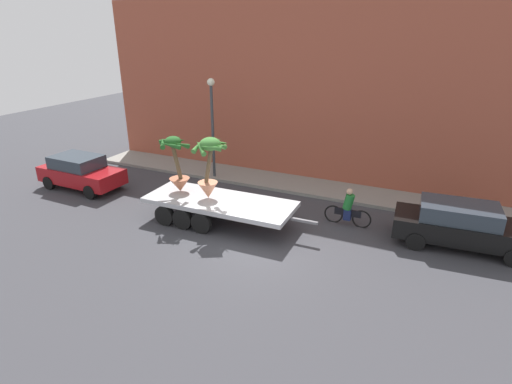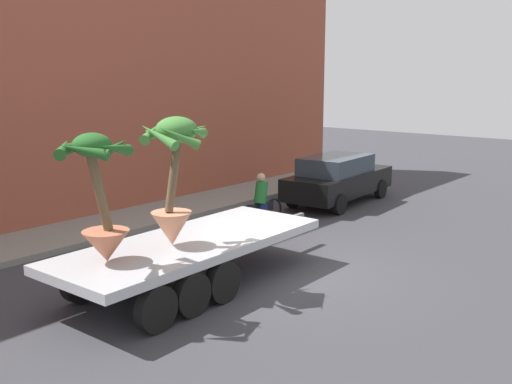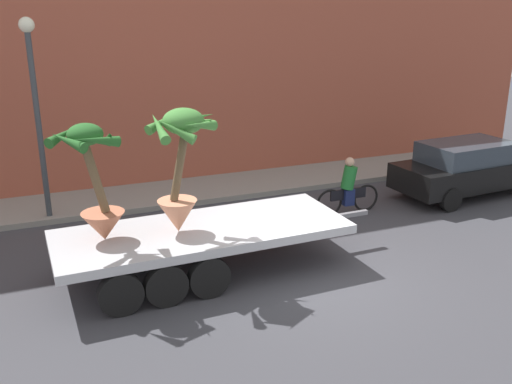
# 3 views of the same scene
# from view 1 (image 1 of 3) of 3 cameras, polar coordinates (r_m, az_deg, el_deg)

# --- Properties ---
(ground_plane) EXTENTS (60.00, 60.00, 0.00)m
(ground_plane) POSITION_cam_1_polar(r_m,az_deg,el_deg) (14.59, 0.09, -7.43)
(ground_plane) COLOR #38383D
(sidewalk) EXTENTS (24.00, 2.20, 0.15)m
(sidewalk) POSITION_cam_1_polar(r_m,az_deg,el_deg) (19.74, 7.58, 0.73)
(sidewalk) COLOR gray
(sidewalk) RESTS_ON ground
(building_facade) EXTENTS (24.00, 1.20, 8.54)m
(building_facade) POSITION_cam_1_polar(r_m,az_deg,el_deg) (20.27, 9.71, 13.45)
(building_facade) COLOR #9E4C38
(building_facade) RESTS_ON ground
(flatbed_trailer) EXTENTS (6.88, 2.36, 0.98)m
(flatbed_trailer) POSITION_cam_1_polar(r_m,az_deg,el_deg) (16.06, -5.92, -1.66)
(flatbed_trailer) COLOR #B7BABF
(flatbed_trailer) RESTS_ON ground
(potted_palm_rear) EXTENTS (1.31, 1.35, 2.26)m
(potted_palm_rear) POSITION_cam_1_polar(r_m,az_deg,el_deg) (16.59, -11.02, 3.77)
(potted_palm_rear) COLOR #B26647
(potted_palm_rear) RESTS_ON flatbed_trailer
(potted_palm_middle) EXTENTS (1.42, 1.39, 2.43)m
(potted_palm_middle) POSITION_cam_1_polar(r_m,az_deg,el_deg) (15.57, -6.53, 3.83)
(potted_palm_middle) COLOR tan
(potted_palm_middle) RESTS_ON flatbed_trailer
(cyclist) EXTENTS (1.84, 0.34, 1.54)m
(cyclist) POSITION_cam_1_polar(r_m,az_deg,el_deg) (16.15, 12.72, -2.32)
(cyclist) COLOR black
(cyclist) RESTS_ON ground
(parked_car) EXTENTS (4.70, 2.07, 1.58)m
(parked_car) POSITION_cam_1_polar(r_m,az_deg,el_deg) (15.84, 26.82, -4.13)
(parked_car) COLOR black
(parked_car) RESTS_ON ground
(trailing_car) EXTENTS (4.12, 1.91, 1.58)m
(trailing_car) POSITION_cam_1_polar(r_m,az_deg,el_deg) (21.07, -23.27, 2.63)
(trailing_car) COLOR maroon
(trailing_car) RESTS_ON ground
(street_lamp) EXTENTS (0.36, 0.36, 4.83)m
(street_lamp) POSITION_cam_1_polar(r_m,az_deg,el_deg) (20.06, -6.13, 10.54)
(street_lamp) COLOR #383D42
(street_lamp) RESTS_ON sidewalk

